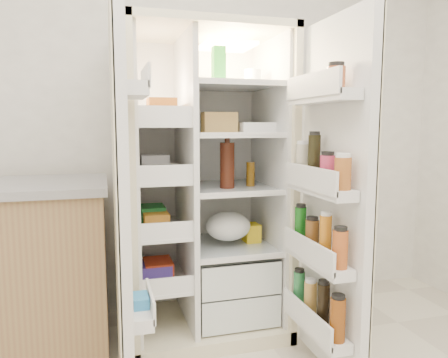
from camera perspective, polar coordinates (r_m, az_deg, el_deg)
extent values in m
cube|color=white|center=(2.87, -7.15, 9.11)|extent=(4.00, 0.02, 2.70)
cube|color=beige|center=(2.85, -4.24, 0.09)|extent=(0.92, 0.04, 1.80)
cube|color=beige|center=(2.47, -12.72, -1.16)|extent=(0.04, 0.70, 1.80)
cube|color=beige|center=(2.66, 6.54, -0.43)|extent=(0.04, 0.70, 1.80)
cube|color=beige|center=(2.56, -2.84, 19.11)|extent=(0.92, 0.70, 0.04)
cube|color=beige|center=(2.78, -2.61, -18.64)|extent=(0.92, 0.70, 0.08)
cube|color=silver|center=(2.82, -4.12, 0.42)|extent=(0.84, 0.02, 1.68)
cube|color=silver|center=(2.46, -12.04, -0.68)|extent=(0.02, 0.62, 1.68)
cube|color=silver|center=(2.65, 5.95, -0.02)|extent=(0.02, 0.62, 1.68)
cube|color=silver|center=(2.50, -5.17, -0.43)|extent=(0.03, 0.62, 1.68)
cube|color=silver|center=(2.74, 0.75, -15.71)|extent=(0.47, 0.52, 0.19)
cube|color=silver|center=(2.67, 0.76, -11.74)|extent=(0.47, 0.52, 0.19)
cube|color=#FFD18C|center=(2.63, 0.35, 17.45)|extent=(0.30, 0.30, 0.02)
cube|color=white|center=(2.62, -8.45, -13.03)|extent=(0.28, 0.58, 0.02)
cube|color=white|center=(2.53, -8.58, -6.63)|extent=(0.28, 0.58, 0.02)
cube|color=white|center=(2.47, -8.71, 0.13)|extent=(0.28, 0.58, 0.02)
cube|color=white|center=(2.46, -8.84, 7.09)|extent=(0.28, 0.58, 0.02)
cube|color=silver|center=(2.65, 0.64, -8.84)|extent=(0.49, 0.58, 0.01)
cube|color=silver|center=(2.57, 0.65, -1.10)|extent=(0.49, 0.58, 0.01)
cube|color=silver|center=(2.54, 0.66, 6.05)|extent=(0.49, 0.58, 0.02)
cube|color=silver|center=(2.55, 0.67, 12.34)|extent=(0.49, 0.58, 0.02)
cube|color=red|center=(2.60, -8.48, -11.79)|extent=(0.16, 0.20, 0.10)
cube|color=#24853B|center=(2.51, -8.61, -5.08)|extent=(0.14, 0.18, 0.12)
cube|color=silver|center=(2.47, -8.72, 1.17)|extent=(0.20, 0.22, 0.07)
cube|color=#C56920|center=(2.46, -8.87, 8.96)|extent=(0.15, 0.16, 0.14)
cube|color=#5037A6|center=(2.60, -8.47, -11.89)|extent=(0.18, 0.20, 0.09)
cube|color=orange|center=(2.52, -8.60, -5.30)|extent=(0.14, 0.18, 0.10)
cube|color=white|center=(2.47, -8.74, 1.74)|extent=(0.16, 0.16, 0.12)
sphere|color=orange|center=(2.66, -1.43, -17.82)|extent=(0.07, 0.07, 0.07)
sphere|color=orange|center=(2.72, 0.27, -17.27)|extent=(0.07, 0.07, 0.07)
sphere|color=orange|center=(2.71, 2.64, -17.34)|extent=(0.07, 0.07, 0.07)
sphere|color=orange|center=(2.80, -1.15, -16.54)|extent=(0.07, 0.07, 0.07)
sphere|color=orange|center=(2.80, 1.02, -16.48)|extent=(0.07, 0.07, 0.07)
sphere|color=orange|center=(2.80, 3.31, -16.54)|extent=(0.07, 0.07, 0.07)
ellipsoid|color=#3C7727|center=(2.68, 0.64, -11.31)|extent=(0.26, 0.24, 0.11)
cylinder|color=#3F180D|center=(2.47, 0.44, 1.86)|extent=(0.09, 0.09, 0.27)
cylinder|color=#66410B|center=(2.56, 3.58, 0.67)|extent=(0.05, 0.05, 0.15)
cube|color=green|center=(2.44, -0.74, 15.09)|extent=(0.07, 0.07, 0.20)
cylinder|color=silver|center=(2.57, 3.85, 13.46)|extent=(0.10, 0.10, 0.09)
cylinder|color=#A06925|center=(2.61, -0.88, 13.46)|extent=(0.08, 0.08, 0.10)
cube|color=white|center=(2.51, 4.96, 6.88)|extent=(0.25, 0.10, 0.06)
cube|color=#B28947|center=(2.48, -0.66, 7.58)|extent=(0.20, 0.11, 0.12)
ellipsoid|color=silver|center=(2.57, 0.55, -7.14)|extent=(0.27, 0.25, 0.17)
cube|color=yellow|center=(2.69, 3.69, -7.21)|extent=(0.09, 0.11, 0.11)
cube|color=silver|center=(1.92, -13.55, -3.51)|extent=(0.05, 0.40, 1.72)
cube|color=beige|center=(1.92, -14.30, -3.54)|extent=(0.01, 0.40, 1.72)
cube|color=silver|center=(2.07, -11.11, -17.14)|extent=(0.09, 0.32, 0.06)
cube|color=silver|center=(1.90, -11.85, 11.57)|extent=(0.09, 0.32, 0.06)
cube|color=#338CCC|center=(2.06, -11.13, -16.38)|extent=(0.07, 0.12, 0.10)
cube|color=silver|center=(2.12, 14.67, -2.54)|extent=(0.05, 0.58, 1.72)
cube|color=beige|center=(2.13, 15.25, -2.51)|extent=(0.01, 0.58, 1.72)
cube|color=silver|center=(2.28, 12.19, -18.76)|extent=(0.11, 0.50, 0.05)
cube|color=silver|center=(2.15, 12.43, -10.58)|extent=(0.11, 0.50, 0.05)
cube|color=silver|center=(2.07, 12.69, -1.31)|extent=(0.11, 0.50, 0.05)
cube|color=silver|center=(2.06, 13.02, 10.63)|extent=(0.11, 0.50, 0.05)
cylinder|color=#74360C|center=(2.07, 15.03, -17.80)|extent=(0.07, 0.07, 0.20)
cylinder|color=black|center=(2.16, 13.20, -16.27)|extent=(0.06, 0.06, 0.22)
cylinder|color=#A77C37|center=(2.28, 11.53, -15.56)|extent=(0.06, 0.06, 0.18)
cylinder|color=#27753E|center=(2.38, 10.05, -14.35)|extent=(0.06, 0.06, 0.19)
cylinder|color=#A94C1C|center=(1.95, 15.34, -9.11)|extent=(0.07, 0.07, 0.17)
cylinder|color=#BD6C16|center=(2.06, 13.46, -7.66)|extent=(0.06, 0.06, 0.21)
cylinder|color=brown|center=(2.17, 11.75, -7.50)|extent=(0.07, 0.07, 0.16)
cylinder|color=#155C16|center=(2.28, 10.24, -6.25)|extent=(0.06, 0.06, 0.20)
cylinder|color=#9A5421|center=(1.89, 15.67, 0.70)|extent=(0.07, 0.07, 0.14)
cylinder|color=#AB2C4B|center=(2.00, 13.72, 1.10)|extent=(0.07, 0.07, 0.14)
cylinder|color=black|center=(2.11, 12.02, 2.68)|extent=(0.06, 0.06, 0.23)
cylinder|color=#B8B197|center=(2.23, 10.43, 2.30)|extent=(0.06, 0.06, 0.18)
cylinder|color=#964825|center=(1.96, 14.83, 12.97)|extent=(0.08, 0.08, 0.10)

